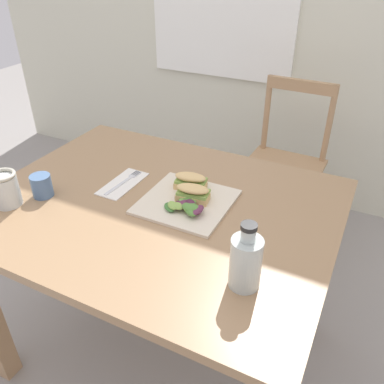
{
  "coord_description": "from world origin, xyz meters",
  "views": [
    {
      "loc": [
        0.7,
        -0.71,
        1.46
      ],
      "look_at": [
        0.2,
        0.28,
        0.76
      ],
      "focal_mm": 37.03,
      "sensor_mm": 36.0,
      "label": 1
    }
  ],
  "objects_px": {
    "mason_jar_iced_tea": "(6,191)",
    "plate_lunch": "(187,202)",
    "bottle_cold_brew": "(245,264)",
    "sandwich_half_back": "(191,181)",
    "cup_extra_side": "(42,186)",
    "fork_on_napkin": "(126,181)",
    "sandwich_half_front": "(193,193)",
    "chair_wooden_far": "(284,164)",
    "dining_table": "(158,234)"
  },
  "relations": [
    {
      "from": "mason_jar_iced_tea",
      "to": "plate_lunch",
      "type": "bearing_deg",
      "value": 27.16
    },
    {
      "from": "bottle_cold_brew",
      "to": "plate_lunch",
      "type": "bearing_deg",
      "value": 138.53
    },
    {
      "from": "sandwich_half_back",
      "to": "cup_extra_side",
      "type": "height_order",
      "value": "cup_extra_side"
    },
    {
      "from": "mason_jar_iced_tea",
      "to": "fork_on_napkin",
      "type": "bearing_deg",
      "value": 47.96
    },
    {
      "from": "mason_jar_iced_tea",
      "to": "sandwich_half_front",
      "type": "bearing_deg",
      "value": 27.39
    },
    {
      "from": "plate_lunch",
      "to": "sandwich_half_back",
      "type": "relative_size",
      "value": 2.47
    },
    {
      "from": "chair_wooden_far",
      "to": "mason_jar_iced_tea",
      "type": "relative_size",
      "value": 7.62
    },
    {
      "from": "mason_jar_iced_tea",
      "to": "chair_wooden_far",
      "type": "bearing_deg",
      "value": 63.4
    },
    {
      "from": "sandwich_half_front",
      "to": "plate_lunch",
      "type": "bearing_deg",
      "value": -146.25
    },
    {
      "from": "dining_table",
      "to": "plate_lunch",
      "type": "bearing_deg",
      "value": 24.79
    },
    {
      "from": "chair_wooden_far",
      "to": "sandwich_half_back",
      "type": "relative_size",
      "value": 7.64
    },
    {
      "from": "plate_lunch",
      "to": "mason_jar_iced_tea",
      "type": "height_order",
      "value": "mason_jar_iced_tea"
    },
    {
      "from": "sandwich_half_back",
      "to": "fork_on_napkin",
      "type": "bearing_deg",
      "value": -167.48
    },
    {
      "from": "bottle_cold_brew",
      "to": "mason_jar_iced_tea",
      "type": "height_order",
      "value": "bottle_cold_brew"
    },
    {
      "from": "sandwich_half_front",
      "to": "bottle_cold_brew",
      "type": "relative_size",
      "value": 0.62
    },
    {
      "from": "bottle_cold_brew",
      "to": "sandwich_half_front",
      "type": "bearing_deg",
      "value": 135.55
    },
    {
      "from": "sandwich_half_back",
      "to": "cup_extra_side",
      "type": "bearing_deg",
      "value": -149.75
    },
    {
      "from": "cup_extra_side",
      "to": "dining_table",
      "type": "bearing_deg",
      "value": 20.23
    },
    {
      "from": "sandwich_half_front",
      "to": "mason_jar_iced_tea",
      "type": "bearing_deg",
      "value": -152.61
    },
    {
      "from": "fork_on_napkin",
      "to": "mason_jar_iced_tea",
      "type": "distance_m",
      "value": 0.39
    },
    {
      "from": "fork_on_napkin",
      "to": "bottle_cold_brew",
      "type": "bearing_deg",
      "value": -27.3
    },
    {
      "from": "chair_wooden_far",
      "to": "fork_on_napkin",
      "type": "distance_m",
      "value": 1.04
    },
    {
      "from": "chair_wooden_far",
      "to": "sandwich_half_front",
      "type": "xyz_separation_m",
      "value": [
        -0.08,
        -0.95,
        0.33
      ]
    },
    {
      "from": "mason_jar_iced_tea",
      "to": "bottle_cold_brew",
      "type": "bearing_deg",
      "value": 0.3
    },
    {
      "from": "fork_on_napkin",
      "to": "cup_extra_side",
      "type": "bearing_deg",
      "value": -134.7
    },
    {
      "from": "cup_extra_side",
      "to": "fork_on_napkin",
      "type": "bearing_deg",
      "value": 45.3
    },
    {
      "from": "chair_wooden_far",
      "to": "cup_extra_side",
      "type": "height_order",
      "value": "chair_wooden_far"
    },
    {
      "from": "sandwich_half_front",
      "to": "sandwich_half_back",
      "type": "relative_size",
      "value": 1.0
    },
    {
      "from": "chair_wooden_far",
      "to": "plate_lunch",
      "type": "bearing_deg",
      "value": -95.9
    },
    {
      "from": "sandwich_half_front",
      "to": "chair_wooden_far",
      "type": "bearing_deg",
      "value": 85.07
    },
    {
      "from": "dining_table",
      "to": "fork_on_napkin",
      "type": "xyz_separation_m",
      "value": [
        -0.17,
        0.06,
        0.14
      ]
    },
    {
      "from": "fork_on_napkin",
      "to": "sandwich_half_back",
      "type": "bearing_deg",
      "value": 12.52
    },
    {
      "from": "bottle_cold_brew",
      "to": "cup_extra_side",
      "type": "relative_size",
      "value": 2.42
    },
    {
      "from": "mason_jar_iced_tea",
      "to": "sandwich_half_back",
      "type": "bearing_deg",
      "value": 34.61
    },
    {
      "from": "sandwich_half_front",
      "to": "fork_on_napkin",
      "type": "bearing_deg",
      "value": 177.48
    },
    {
      "from": "cup_extra_side",
      "to": "chair_wooden_far",
      "type": "bearing_deg",
      "value": 64.15
    },
    {
      "from": "dining_table",
      "to": "sandwich_half_front",
      "type": "bearing_deg",
      "value": 26.35
    },
    {
      "from": "mason_jar_iced_tea",
      "to": "cup_extra_side",
      "type": "bearing_deg",
      "value": 54.73
    },
    {
      "from": "dining_table",
      "to": "mason_jar_iced_tea",
      "type": "height_order",
      "value": "mason_jar_iced_tea"
    },
    {
      "from": "plate_lunch",
      "to": "bottle_cold_brew",
      "type": "height_order",
      "value": "bottle_cold_brew"
    },
    {
      "from": "dining_table",
      "to": "bottle_cold_brew",
      "type": "relative_size",
      "value": 6.21
    },
    {
      "from": "plate_lunch",
      "to": "fork_on_napkin",
      "type": "distance_m",
      "value": 0.26
    },
    {
      "from": "plate_lunch",
      "to": "sandwich_half_back",
      "type": "bearing_deg",
      "value": 107.05
    },
    {
      "from": "fork_on_napkin",
      "to": "bottle_cold_brew",
      "type": "xyz_separation_m",
      "value": [
        0.55,
        -0.28,
        0.06
      ]
    },
    {
      "from": "chair_wooden_far",
      "to": "mason_jar_iced_tea",
      "type": "bearing_deg",
      "value": -116.6
    },
    {
      "from": "chair_wooden_far",
      "to": "cup_extra_side",
      "type": "distance_m",
      "value": 1.3
    },
    {
      "from": "sandwich_half_back",
      "to": "mason_jar_iced_tea",
      "type": "xyz_separation_m",
      "value": [
        -0.49,
        -0.34,
        0.01
      ]
    },
    {
      "from": "fork_on_napkin",
      "to": "sandwich_half_front",
      "type": "bearing_deg",
      "value": -2.52
    },
    {
      "from": "dining_table",
      "to": "bottle_cold_brew",
      "type": "bearing_deg",
      "value": -29.64
    },
    {
      "from": "plate_lunch",
      "to": "mason_jar_iced_tea",
      "type": "xyz_separation_m",
      "value": [
        -0.51,
        -0.26,
        0.05
      ]
    }
  ]
}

